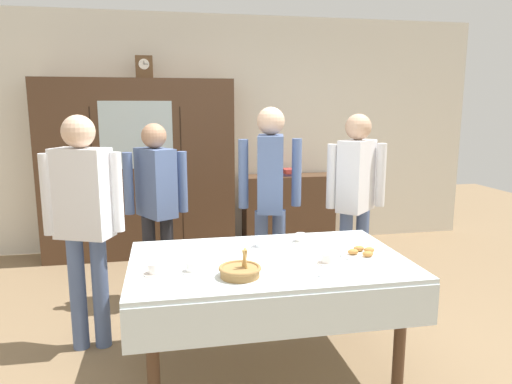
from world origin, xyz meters
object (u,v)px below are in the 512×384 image
object	(u,v)px
person_by_cabinet	(356,190)
bread_basket	(240,271)
dining_table	(269,275)
wall_cabinet	(139,169)
tea_cup_far_right	(301,238)
pastry_plate	(362,253)
tea_cup_front_edge	(193,267)
tea_cup_back_edge	(155,270)
bookshelf_low	(288,210)
spoon_mid_right	(355,239)
tea_cup_mid_right	(328,259)
person_near_right_end	(270,188)
book_stack	(289,172)
spoon_near_right	(315,276)
person_behind_table_left	(156,197)
spoon_mid_left	(159,248)
person_beside_shelf	(84,211)
tea_cup_near_left	(261,243)
mantel_clock	(144,67)

from	to	relation	value
person_by_cabinet	bread_basket	bearing A→B (deg)	-134.78
dining_table	wall_cabinet	bearing A→B (deg)	109.16
tea_cup_far_right	pastry_plate	world-z (taller)	tea_cup_far_right
tea_cup_front_edge	tea_cup_back_edge	bearing A→B (deg)	179.00
tea_cup_front_edge	bread_basket	xyz separation A→B (m)	(0.26, -0.12, 0.01)
tea_cup_back_edge	tea_cup_front_edge	bearing A→B (deg)	-1.00
bookshelf_low	tea_cup_back_edge	world-z (taller)	bookshelf_low
tea_cup_far_right	spoon_mid_right	xyz separation A→B (m)	(0.40, -0.00, -0.02)
tea_cup_mid_right	person_near_right_end	size ratio (longest dim) A/B	0.08
bread_basket	book_stack	bearing A→B (deg)	69.96
dining_table	spoon_near_right	bearing A→B (deg)	-59.62
person_behind_table_left	tea_cup_front_edge	bearing A→B (deg)	-80.79
tea_cup_back_edge	spoon_near_right	size ratio (longest dim) A/B	1.09
tea_cup_far_right	spoon_mid_left	xyz separation A→B (m)	(-0.97, 0.04, -0.02)
tea_cup_front_edge	tea_cup_back_edge	world-z (taller)	same
dining_table	spoon_mid_right	distance (m)	0.78
dining_table	spoon_mid_left	xyz separation A→B (m)	(-0.67, 0.38, 0.10)
person_near_right_end	person_behind_table_left	world-z (taller)	person_near_right_end
book_stack	person_by_cabinet	world-z (taller)	person_by_cabinet
book_stack	spoon_near_right	world-z (taller)	book_stack
dining_table	tea_cup_back_edge	bearing A→B (deg)	-170.42
tea_cup_mid_right	bookshelf_low	bearing A→B (deg)	79.82
person_by_cabinet	person_near_right_end	distance (m)	0.74
pastry_plate	tea_cup_far_right	bearing A→B (deg)	129.33
tea_cup_mid_right	dining_table	bearing A→B (deg)	159.07
tea_cup_mid_right	spoon_mid_right	distance (m)	0.59
book_stack	tea_cup_far_right	bearing A→B (deg)	-102.88
person_beside_shelf	tea_cup_back_edge	bearing A→B (deg)	-53.46
tea_cup_back_edge	bread_basket	distance (m)	0.48
bread_basket	spoon_near_right	size ratio (longest dim) A/B	2.02
tea_cup_mid_right	spoon_mid_right	size ratio (longest dim) A/B	1.09
bookshelf_low	tea_cup_front_edge	distance (m)	3.07
person_beside_shelf	tea_cup_front_edge	bearing A→B (deg)	-43.09
tea_cup_near_left	bread_basket	xyz separation A→B (m)	(-0.23, -0.51, 0.01)
tea_cup_front_edge	person_by_cabinet	bearing A→B (deg)	36.59
wall_cabinet	spoon_mid_left	distance (m)	2.24
book_stack	person_beside_shelf	world-z (taller)	person_beside_shelf
tea_cup_back_edge	person_behind_table_left	world-z (taller)	person_behind_table_left
spoon_mid_right	pastry_plate	bearing A→B (deg)	-105.98
dining_table	spoon_mid_left	distance (m)	0.77
tea_cup_far_right	spoon_mid_left	distance (m)	0.97
dining_table	person_by_cabinet	xyz separation A→B (m)	(0.96, 0.95, 0.34)
tea_cup_mid_right	person_behind_table_left	distance (m)	1.70
wall_cabinet	tea_cup_front_edge	xyz separation A→B (m)	(0.42, -2.71, -0.22)
tea_cup_front_edge	dining_table	bearing A→B (deg)	14.09
tea_cup_far_right	spoon_near_right	size ratio (longest dim) A/B	1.09
mantel_clock	tea_cup_near_left	size ratio (longest dim) A/B	1.85
pastry_plate	person_by_cabinet	size ratio (longest dim) A/B	0.17
tea_cup_back_edge	person_behind_table_left	bearing A→B (deg)	90.24
tea_cup_front_edge	person_beside_shelf	xyz separation A→B (m)	(-0.68, 0.64, 0.22)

